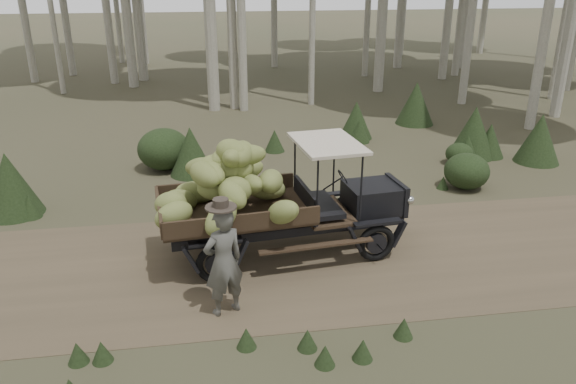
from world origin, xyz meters
The scene contains 5 objects.
ground centered at (0.00, 0.00, 0.00)m, with size 120.00×120.00×0.00m, color #473D2B.
dirt_track centered at (0.00, 0.00, 0.00)m, with size 70.00×4.00×0.01m, color brown.
banana_truck centered at (-0.88, 0.29, 1.26)m, with size 4.50×2.32×2.21m.
farmer centered at (-1.44, -1.33, 0.84)m, with size 0.71×0.61×1.79m.
undergrowth centered at (2.10, 0.11, 0.54)m, with size 19.64×21.08×1.34m.
Camera 1 is at (-1.62, -8.33, 4.66)m, focal length 35.00 mm.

